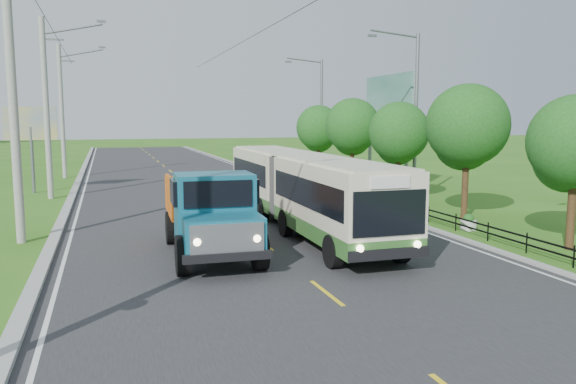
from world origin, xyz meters
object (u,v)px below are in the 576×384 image
streetlight_mid (413,111)px  planter_near (468,223)px  tree_fourth (399,135)px  billboard_right (388,105)px  pole_mid (47,108)px  billboard_left (31,129)px  tree_back (319,130)px  dump_truck (210,208)px  tree_third (466,130)px  planter_mid (378,197)px  planter_far (323,182)px  streetlight_far (320,113)px  tree_second (574,147)px  pole_far (62,111)px  pole_near (14,101)px  tree_fifth (352,129)px  bus (302,185)px

streetlight_mid → planter_near: (-2.04, -8.00, -4.62)m
tree_fourth → billboard_right: bearing=67.4°
pole_mid → billboard_left: size_ratio=1.92×
tree_back → dump_truck: (-11.93, -21.08, -2.08)m
tree_third → planter_mid: 7.04m
planter_near → billboard_right: size_ratio=0.09×
tree_third → planter_mid: (-1.26, 5.86, -3.70)m
tree_back → streetlight_mid: (0.79, -12.14, 1.25)m
tree_back → billboard_right: bearing=-68.3°
planter_far → billboard_right: bearing=-28.4°
billboard_left → tree_fourth: bearing=-27.0°
tree_third → planter_far: (-1.26, 13.86, -3.70)m
tree_third → streetlight_far: streetlight_far is taller
tree_second → pole_far: bearing=120.4°
tree_fourth → planter_far: (-1.26, 7.86, -3.30)m
tree_back → streetlight_mid: bearing=-86.3°
pole_near → tree_second: size_ratio=1.89×
tree_fifth → tree_back: size_ratio=1.05×
planter_far → planter_near: bearing=-90.0°
streetlight_far → planter_near: size_ratio=13.54×
pole_near → pole_far: bearing=90.0°
planter_mid → dump_truck: dump_truck is taller
tree_second → planter_far: (-1.26, 19.86, -3.23)m
tree_back → tree_fourth: bearing=-90.0°
bus → tree_back: bearing=67.6°
billboard_right → streetlight_mid: bearing=-105.4°
billboard_right → tree_fourth: bearing=-112.6°
streetlight_mid → planter_mid: size_ratio=13.54×
tree_fifth → streetlight_far: bearing=84.3°
billboard_right → dump_truck: 21.07m
streetlight_mid → billboard_right: bearing=74.6°
pole_far → tree_third: bearing=-53.9°
tree_back → streetlight_mid: 12.23m
pole_near → tree_third: (18.12, -0.86, -1.11)m
streetlight_mid → tree_fourth: bearing=169.9°
pole_far → tree_second: (18.12, -30.86, -1.57)m
tree_third → planter_far: size_ratio=8.96×
tree_back → billboard_right: (2.44, -6.14, 1.69)m
tree_back → bus: size_ratio=0.36×
planter_mid → dump_truck: (-10.68, -8.94, 1.29)m
planter_near → planter_far: bearing=90.0°
billboard_left → dump_truck: (7.42, -18.94, -2.29)m
tree_back → streetlight_far: size_ratio=0.61×
planter_far → billboard_right: (3.70, -2.00, 5.06)m
pole_far → planter_far: pole_far is taller
streetlight_mid → dump_truck: size_ratio=1.35×
bus → dump_truck: bearing=-141.3°
tree_fourth → dump_truck: size_ratio=0.80×
planter_far → dump_truck: size_ratio=0.10×
tree_second → planter_near: size_ratio=7.91×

